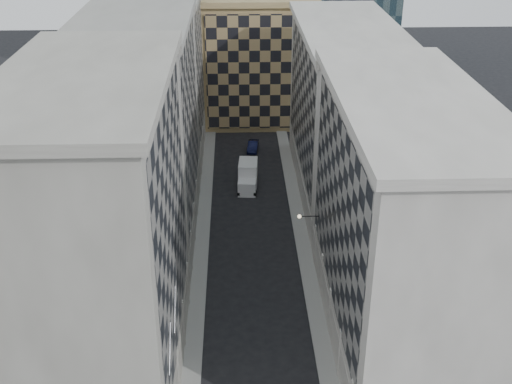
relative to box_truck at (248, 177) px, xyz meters
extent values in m
cube|color=gray|center=(-5.09, -12.92, -1.24)|extent=(1.50, 100.00, 0.15)
cube|color=gray|center=(5.41, -12.92, -1.24)|extent=(1.50, 100.00, 0.15)
cube|color=gray|center=(-10.84, -31.92, 10.19)|extent=(10.00, 22.00, 23.00)
cube|color=gray|center=(-5.96, -31.92, 11.69)|extent=(0.25, 19.36, 18.00)
cube|color=gray|center=(-6.04, -31.92, 0.29)|extent=(0.45, 21.12, 3.20)
cube|color=gray|center=(-10.84, -31.92, 22.04)|extent=(10.80, 22.80, 0.70)
cylinder|color=gray|center=(-6.19, -34.67, 0.89)|extent=(0.90, 0.90, 4.40)
cylinder|color=gray|center=(-6.19, -29.17, 0.89)|extent=(0.90, 0.90, 4.40)
cylinder|color=gray|center=(-6.19, -23.67, 0.89)|extent=(0.90, 0.90, 4.40)
cube|color=gray|center=(-10.84, -9.92, 9.69)|extent=(10.00, 22.00, 22.00)
cube|color=gray|center=(-5.96, -9.92, 11.19)|extent=(0.25, 19.36, 17.00)
cube|color=gray|center=(-6.04, -9.92, 0.29)|extent=(0.45, 21.12, 3.20)
cube|color=gray|center=(-10.84, -9.92, 21.04)|extent=(10.80, 22.80, 0.70)
cylinder|color=gray|center=(-6.19, -18.17, 0.89)|extent=(0.90, 0.90, 4.40)
cylinder|color=gray|center=(-6.19, -12.67, 0.89)|extent=(0.90, 0.90, 4.40)
cylinder|color=gray|center=(-6.19, -7.17, 0.89)|extent=(0.90, 0.90, 4.40)
cylinder|color=gray|center=(-6.19, -1.67, 0.89)|extent=(0.90, 0.90, 4.40)
cube|color=gray|center=(-10.84, 12.08, 9.19)|extent=(10.00, 22.00, 21.00)
cube|color=gray|center=(-5.96, 12.08, 10.69)|extent=(0.25, 19.36, 16.00)
cube|color=gray|center=(-6.04, 12.08, 0.29)|extent=(0.45, 21.12, 3.20)
cylinder|color=gray|center=(-6.19, 3.83, 0.89)|extent=(0.90, 0.90, 4.40)
cylinder|color=gray|center=(-6.19, 9.33, 0.89)|extent=(0.90, 0.90, 4.40)
cylinder|color=gray|center=(-6.19, 14.83, 0.89)|extent=(0.90, 0.90, 4.40)
cylinder|color=gray|center=(-6.19, 20.33, 0.89)|extent=(0.90, 0.90, 4.40)
cube|color=#ADA89E|center=(11.16, -27.92, 8.69)|extent=(10.00, 26.00, 20.00)
cube|color=gray|center=(6.28, -27.92, 10.19)|extent=(0.25, 22.88, 15.00)
cube|color=#ADA89E|center=(6.36, -27.92, 0.29)|extent=(0.45, 24.96, 3.20)
cube|color=#ADA89E|center=(11.16, -27.92, 19.04)|extent=(10.80, 26.80, 0.70)
cylinder|color=#ADA89E|center=(6.51, -33.12, 0.89)|extent=(0.90, 0.90, 4.40)
cylinder|color=#ADA89E|center=(6.51, -27.92, 0.89)|extent=(0.90, 0.90, 4.40)
cylinder|color=#ADA89E|center=(6.51, -22.72, 0.89)|extent=(0.90, 0.90, 4.40)
cylinder|color=#ADA89E|center=(6.51, -17.52, 0.89)|extent=(0.90, 0.90, 4.40)
cube|color=#ADA89E|center=(11.16, -0.92, 8.19)|extent=(10.00, 28.00, 19.00)
cube|color=gray|center=(6.28, -0.92, 9.69)|extent=(0.25, 24.64, 14.00)
cube|color=#ADA89E|center=(6.36, -0.92, 0.29)|extent=(0.45, 26.88, 3.20)
cube|color=#ADA89E|center=(11.16, -0.92, 18.04)|extent=(10.80, 28.80, 0.70)
cube|color=#A08754|center=(2.16, 25.08, 7.69)|extent=(16.00, 14.00, 18.00)
cube|color=tan|center=(2.16, 17.98, 7.69)|extent=(15.20, 0.25, 16.50)
cube|color=#2C2822|center=(0.16, 39.08, 12.69)|extent=(6.00, 6.00, 28.00)
cylinder|color=gray|center=(-5.74, -38.92, 6.69)|extent=(0.10, 2.33, 2.33)
cylinder|color=gray|center=(-5.74, -34.92, 6.69)|extent=(0.10, 2.33, 2.33)
cylinder|color=black|center=(5.26, -18.92, 4.89)|extent=(1.80, 0.08, 0.08)
sphere|color=#FFE5B2|center=(4.36, -18.92, 4.89)|extent=(0.36, 0.36, 0.36)
cube|color=white|center=(-0.13, -1.83, -0.44)|extent=(2.30, 2.48, 1.75)
cube|color=white|center=(0.05, 0.69, 0.20)|extent=(2.48, 3.65, 3.02)
cylinder|color=black|center=(-1.15, -2.54, -0.88)|extent=(0.35, 0.89, 0.88)
cylinder|color=black|center=(0.79, -2.68, -0.88)|extent=(0.35, 0.89, 0.88)
cylinder|color=black|center=(-0.84, 1.93, -0.88)|extent=(0.35, 0.89, 0.88)
cylinder|color=black|center=(1.10, 1.79, -0.88)|extent=(0.35, 0.89, 0.88)
imported|color=#0E1233|center=(0.96, 11.24, -0.68)|extent=(1.78, 4.00, 1.27)
camera|label=1|loc=(-1.41, -70.46, 33.54)|focal=45.00mm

